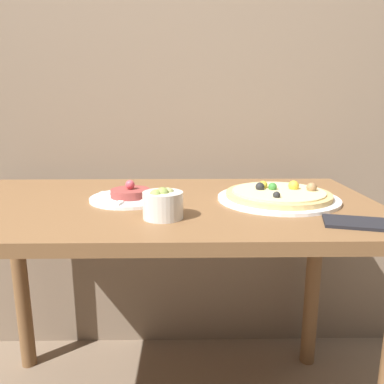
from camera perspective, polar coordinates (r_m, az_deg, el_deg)
name	(u,v)px	position (r m, az deg, el deg)	size (l,w,h in m)	color
back_wall	(167,50)	(1.62, -3.90, 20.72)	(8.00, 0.05, 2.60)	#84705B
dining_table	(162,237)	(1.19, -4.62, -6.86)	(1.32, 0.72, 0.80)	brown
pizza_plate	(278,195)	(1.19, 13.01, -0.52)	(0.37, 0.37, 0.06)	white
tartare_plate	(130,196)	(1.18, -9.36, -0.61)	(0.25, 0.25, 0.06)	white
small_bowl	(163,203)	(0.97, -4.45, -1.67)	(0.11, 0.11, 0.08)	silver
napkin	(359,223)	(1.01, 24.13, -4.32)	(0.19, 0.14, 0.01)	black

